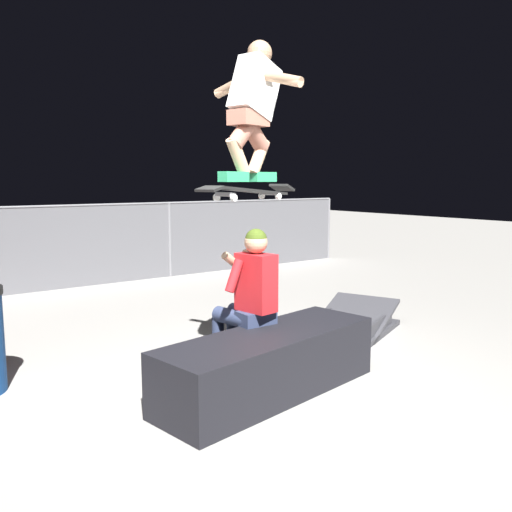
{
  "coord_description": "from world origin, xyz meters",
  "views": [
    {
      "loc": [
        -2.5,
        -3.33,
        1.76
      ],
      "look_at": [
        0.19,
        0.34,
        1.12
      ],
      "focal_mm": 37.72,
      "sensor_mm": 36.0,
      "label": 1
    }
  ],
  "objects_px": {
    "skateboard": "(249,191)",
    "skater_airborne": "(253,104)",
    "ledge_box_main": "(269,364)",
    "person_sitting_on_ledge": "(247,295)",
    "kicker_ramp": "(350,326)"
  },
  "relations": [
    {
      "from": "person_sitting_on_ledge",
      "to": "skater_airborne",
      "type": "relative_size",
      "value": 1.21
    },
    {
      "from": "skateboard",
      "to": "skater_airborne",
      "type": "relative_size",
      "value": 0.93
    },
    {
      "from": "ledge_box_main",
      "to": "person_sitting_on_ledge",
      "type": "distance_m",
      "value": 0.64
    },
    {
      "from": "ledge_box_main",
      "to": "skater_airborne",
      "type": "height_order",
      "value": "skater_airborne"
    },
    {
      "from": "skater_airborne",
      "to": "kicker_ramp",
      "type": "bearing_deg",
      "value": 19.81
    },
    {
      "from": "person_sitting_on_ledge",
      "to": "kicker_ramp",
      "type": "height_order",
      "value": "person_sitting_on_ledge"
    },
    {
      "from": "ledge_box_main",
      "to": "person_sitting_on_ledge",
      "type": "bearing_deg",
      "value": 81.24
    },
    {
      "from": "skateboard",
      "to": "ledge_box_main",
      "type": "bearing_deg",
      "value": -68.45
    },
    {
      "from": "ledge_box_main",
      "to": "skater_airborne",
      "type": "distance_m",
      "value": 2.11
    },
    {
      "from": "person_sitting_on_ledge",
      "to": "skater_airborne",
      "type": "bearing_deg",
      "value": -111.78
    },
    {
      "from": "person_sitting_on_ledge",
      "to": "skateboard",
      "type": "bearing_deg",
      "value": -122.2
    },
    {
      "from": "skateboard",
      "to": "skater_airborne",
      "type": "height_order",
      "value": "skater_airborne"
    },
    {
      "from": "skater_airborne",
      "to": "kicker_ramp",
      "type": "relative_size",
      "value": 0.76
    },
    {
      "from": "ledge_box_main",
      "to": "skateboard",
      "type": "distance_m",
      "value": 1.43
    },
    {
      "from": "ledge_box_main",
      "to": "kicker_ramp",
      "type": "relative_size",
      "value": 1.38
    }
  ]
}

